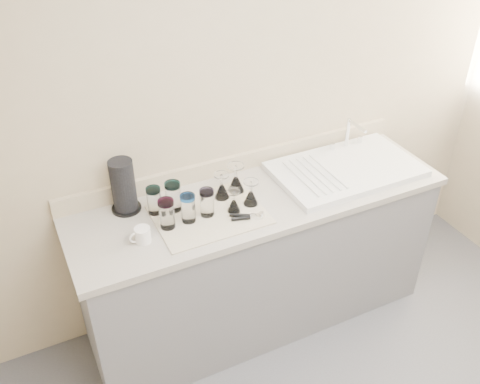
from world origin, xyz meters
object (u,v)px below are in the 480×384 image
goblet_back_left (222,190)px  tumbler_teal (154,200)px  tumbler_cyan (173,196)px  goblet_back_right (236,182)px  white_mug (142,235)px  goblet_front_left (234,204)px  paper_towel_roll (123,187)px  tumbler_magenta (167,214)px  tumbler_blue (188,208)px  goblet_front_right (251,196)px  sink_unit (346,169)px  tumbler_lavender (207,202)px  can_opener (247,217)px

goblet_back_left → tumbler_teal: bearing=175.9°
tumbler_cyan → goblet_back_right: (0.36, 0.02, -0.03)m
white_mug → goblet_back_right: bearing=17.6°
goblet_front_left → paper_towel_roll: (-0.49, 0.26, 0.09)m
tumbler_magenta → tumbler_blue: bearing=0.7°
goblet_front_right → sink_unit: bearing=4.7°
sink_unit → goblet_back_left: 0.75m
tumbler_lavender → goblet_front_right: (0.24, -0.01, -0.03)m
goblet_back_right → goblet_front_left: goblet_back_right is taller
paper_towel_roll → tumbler_lavender: bearing=-33.4°
goblet_back_right → goblet_front_left: 0.18m
goblet_back_right → paper_towel_roll: (-0.57, 0.10, 0.08)m
tumbler_lavender → can_opener: bearing=-35.3°
goblet_front_left → tumbler_lavender: bearing=167.0°
tumbler_magenta → goblet_front_right: 0.45m
tumbler_magenta → goblet_front_right: tumbler_magenta is taller
sink_unit → goblet_back_right: bearing=172.1°
tumbler_blue → goblet_front_right: (0.34, -0.01, -0.03)m
tumbler_lavender → goblet_front_left: 0.14m
tumbler_magenta → goblet_back_right: size_ratio=0.98×
tumbler_cyan → can_opener: size_ratio=1.00×
tumbler_lavender → goblet_front_right: bearing=-2.7°
tumbler_teal → tumbler_lavender: (0.23, -0.13, -0.00)m
goblet_back_right → goblet_front_left: bearing=-118.9°
tumbler_cyan → goblet_front_left: size_ratio=1.31×
goblet_back_right → white_mug: bearing=-162.4°
can_opener → goblet_back_left: bearing=99.1°
goblet_front_left → goblet_front_right: (0.11, 0.02, 0.01)m
goblet_back_left → paper_towel_roll: bearing=165.2°
goblet_front_left → white_mug: (-0.49, -0.02, -0.01)m
tumbler_cyan → paper_towel_roll: bearing=151.3°
goblet_back_left → goblet_front_left: goblet_back_left is taller
goblet_front_right → goblet_front_left: bearing=-169.7°
sink_unit → tumbler_blue: bearing=-177.3°
sink_unit → paper_towel_roll: paper_towel_roll is taller
goblet_back_left → white_mug: 0.51m
tumbler_magenta → tumbler_blue: (0.11, 0.00, -0.00)m
tumbler_cyan → goblet_front_right: tumbler_cyan is taller
goblet_front_right → paper_towel_roll: (-0.59, 0.24, 0.09)m
tumbler_teal → white_mug: bearing=-123.9°
sink_unit → tumbler_cyan: size_ratio=5.12×
tumbler_lavender → goblet_front_left: bearing=-13.0°
sink_unit → goblet_front_left: 0.74m
goblet_back_right → paper_towel_roll: paper_towel_roll is taller
tumbler_lavender → tumbler_magenta: bearing=-178.2°
goblet_front_right → tumbler_magenta: bearing=179.4°
can_opener → goblet_front_right: bearing=54.3°
sink_unit → can_opener: (-0.71, -0.16, -0.00)m
tumbler_lavender → paper_towel_roll: size_ratio=0.51×
goblet_back_left → white_mug: size_ratio=1.30×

